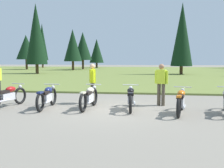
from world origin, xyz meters
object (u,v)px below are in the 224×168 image
object	(u,v)px
motorcycle_orange	(181,101)
rider_with_back_turned	(92,81)
motorcycle_cream	(89,97)
motorcycle_navy	(47,97)
rider_in_hivis_vest	(161,82)
motorcycle_black	(131,98)
motorcycle_red	(8,96)

from	to	relation	value
motorcycle_orange	rider_with_back_turned	distance (m)	3.83
motorcycle_cream	rider_with_back_turned	size ratio (longest dim) A/B	1.26
motorcycle_navy	rider_in_hivis_vest	xyz separation A→B (m)	(4.31, 1.14, 0.51)
rider_in_hivis_vest	rider_with_back_turned	xyz separation A→B (m)	(-2.82, 0.15, 0.00)
motorcycle_navy	motorcycle_black	distance (m)	3.16
rider_in_hivis_vest	motorcycle_red	bearing A→B (deg)	-169.73
motorcycle_cream	motorcycle_black	distance (m)	1.56
motorcycle_red	motorcycle_black	size ratio (longest dim) A/B	0.98
motorcycle_navy	motorcycle_cream	xyz separation A→B (m)	(1.59, 0.13, 0.00)
motorcycle_orange	motorcycle_cream	bearing A→B (deg)	171.39
motorcycle_red	rider_with_back_turned	bearing A→B (deg)	21.56
rider_in_hivis_vest	rider_with_back_turned	bearing A→B (deg)	176.88
motorcycle_red	motorcycle_orange	bearing A→B (deg)	-3.88
motorcycle_black	rider_in_hivis_vest	bearing A→B (deg)	41.06
rider_with_back_turned	motorcycle_orange	bearing A→B (deg)	-26.12
motorcycle_navy	motorcycle_cream	bearing A→B (deg)	4.51
motorcycle_navy	motorcycle_orange	world-z (taller)	same
motorcycle_red	motorcycle_black	xyz separation A→B (m)	(4.77, 0.07, 0.00)
motorcycle_red	motorcycle_orange	world-z (taller)	same
motorcycle_navy	motorcycle_black	world-z (taller)	same
motorcycle_cream	rider_with_back_turned	distance (m)	1.28
motorcycle_cream	motorcycle_orange	world-z (taller)	same
motorcycle_red	rider_with_back_turned	size ratio (longest dim) A/B	1.23
motorcycle_navy	rider_in_hivis_vest	distance (m)	4.49
motorcycle_red	motorcycle_orange	distance (m)	6.53
motorcycle_black	motorcycle_orange	bearing A→B (deg)	-16.22
motorcycle_cream	motorcycle_black	world-z (taller)	same
motorcycle_navy	motorcycle_orange	xyz separation A→B (m)	(4.90, -0.37, 0.00)
motorcycle_cream	motorcycle_navy	bearing A→B (deg)	-175.49
motorcycle_cream	rider_in_hivis_vest	distance (m)	2.95
motorcycle_red	motorcycle_cream	xyz separation A→B (m)	(3.21, 0.06, 0.00)
motorcycle_red	motorcycle_cream	size ratio (longest dim) A/B	0.98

